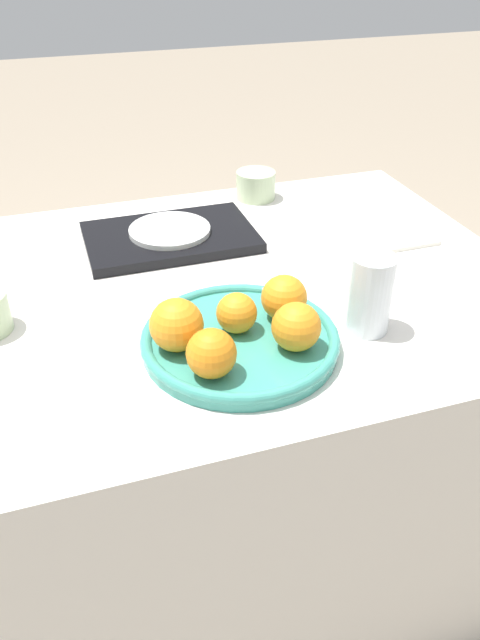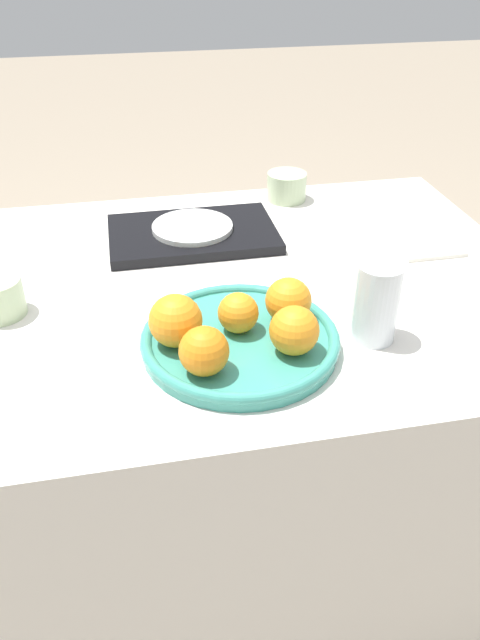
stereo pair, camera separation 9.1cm
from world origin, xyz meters
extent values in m
plane|color=gray|center=(0.00, 0.00, 0.00)|extent=(12.00, 12.00, 0.00)
cube|color=silver|center=(0.00, 0.00, 0.35)|extent=(1.37, 0.82, 0.70)
cylinder|color=teal|center=(0.11, -0.20, 0.71)|extent=(0.29, 0.29, 0.02)
torus|color=teal|center=(0.11, -0.20, 0.72)|extent=(0.30, 0.30, 0.02)
sphere|color=orange|center=(0.12, -0.18, 0.75)|extent=(0.06, 0.06, 0.06)
sphere|color=orange|center=(0.05, -0.27, 0.75)|extent=(0.07, 0.07, 0.07)
sphere|color=orange|center=(0.18, -0.25, 0.76)|extent=(0.07, 0.07, 0.07)
sphere|color=orange|center=(0.02, -0.20, 0.76)|extent=(0.08, 0.08, 0.08)
sphere|color=orange|center=(0.20, -0.17, 0.76)|extent=(0.07, 0.07, 0.07)
cylinder|color=silver|center=(0.32, -0.21, 0.76)|extent=(0.07, 0.07, 0.13)
cube|color=black|center=(0.09, 0.18, 0.71)|extent=(0.33, 0.21, 0.02)
cylinder|color=silver|center=(0.09, 0.18, 0.73)|extent=(0.16, 0.16, 0.01)
cylinder|color=#B7CC9E|center=(0.33, 0.34, 0.73)|extent=(0.09, 0.09, 0.06)
cube|color=silver|center=(0.53, 0.07, 0.70)|extent=(0.12, 0.13, 0.01)
camera|label=1|loc=(-0.12, -0.92, 1.25)|focal=35.00mm
camera|label=2|loc=(-0.03, -0.94, 1.25)|focal=35.00mm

